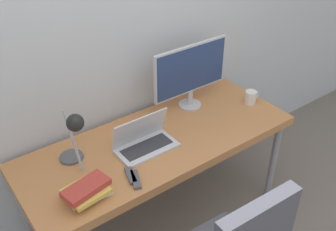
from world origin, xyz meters
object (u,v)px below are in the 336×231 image
laptop (144,141)px  monitor (191,72)px  desk_lamp (74,133)px  book_stack (87,190)px  mug (251,97)px

laptop → monitor: bearing=22.1°
desk_lamp → book_stack: bearing=-105.6°
laptop → mug: laptop is taller
laptop → desk_lamp: size_ratio=0.96×
laptop → book_stack: (-0.47, -0.17, -0.00)m
laptop → monitor: size_ratio=0.62×
laptop → desk_lamp: (-0.41, 0.06, 0.20)m
monitor → laptop: bearing=-157.9°
laptop → desk_lamp: desk_lamp is taller
monitor → desk_lamp: size_ratio=1.54×
laptop → mug: (0.91, -0.02, 0.00)m
mug → laptop: bearing=178.7°
desk_lamp → mug: size_ratio=3.09×
laptop → monitor: (0.53, 0.22, 0.23)m
laptop → book_stack: size_ratio=1.41×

